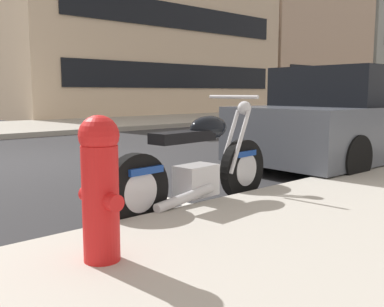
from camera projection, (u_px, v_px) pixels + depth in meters
The scene contains 9 objects.
ground_plane at pixel (35, 163), 7.35m from camera, with size 260.00×260.00×0.00m, color #28282B.
sidewalk_far_curb at pixel (234, 116), 20.14m from camera, with size 120.00×5.00×0.14m, color gray.
parking_stall_stripe at pixel (168, 200), 4.82m from camera, with size 0.12×2.20×0.01m, color silver.
parked_motorcycle at pixel (198, 167), 4.31m from camera, with size 2.14×0.62×1.12m.
parked_car_at_intersection at pixel (350, 120), 7.13m from camera, with size 4.11×1.93×1.52m.
fire_hydrant at pixel (100, 185), 2.65m from camera, with size 0.24×0.36×0.88m.
townhouse_near_left at pixel (126, 33), 23.92m from camera, with size 14.43×9.33×8.61m.
townhouse_far_uphill at pixel (273, 38), 32.74m from camera, with size 11.21×9.86×10.18m.
townhouse_mid_block at pixel (360, 50), 41.47m from camera, with size 13.87×9.95×9.99m.
Camera 1 is at (-2.98, -7.10, 1.15)m, focal length 41.91 mm.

